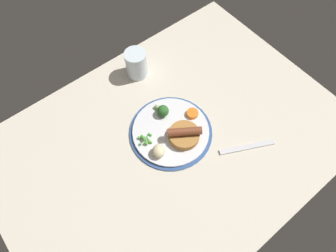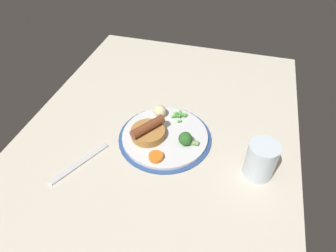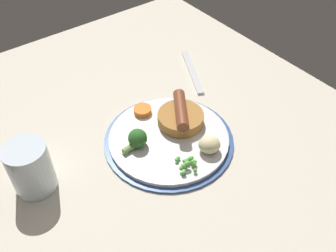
% 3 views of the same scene
% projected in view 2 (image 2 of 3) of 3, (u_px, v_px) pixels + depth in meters
% --- Properties ---
extents(dining_table, '(1.10, 0.80, 0.03)m').
position_uv_depth(dining_table, '(159.00, 137.00, 0.89)').
color(dining_table, beige).
rests_on(dining_table, ground).
extents(dinner_plate, '(0.27, 0.27, 0.01)m').
position_uv_depth(dinner_plate, '(165.00, 137.00, 0.87)').
color(dinner_plate, '#2D4C84').
rests_on(dinner_plate, dining_table).
extents(sausage_pudding, '(0.10, 0.10, 0.05)m').
position_uv_depth(sausage_pudding, '(148.00, 131.00, 0.84)').
color(sausage_pudding, '#AD7538').
rests_on(sausage_pudding, dinner_plate).
extents(pea_pile, '(0.05, 0.05, 0.02)m').
position_uv_depth(pea_pile, '(180.00, 115.00, 0.91)').
color(pea_pile, '#53A142').
rests_on(pea_pile, dinner_plate).
extents(broccoli_floret_near, '(0.04, 0.06, 0.04)m').
position_uv_depth(broccoli_floret_near, '(186.00, 139.00, 0.82)').
color(broccoli_floret_near, '#2D6628').
rests_on(broccoli_floret_near, dinner_plate).
extents(potato_chunk_1, '(0.06, 0.06, 0.03)m').
position_uv_depth(potato_chunk_1, '(160.00, 111.00, 0.91)').
color(potato_chunk_1, beige).
rests_on(potato_chunk_1, dinner_plate).
extents(carrot_slice_2, '(0.05, 0.05, 0.01)m').
position_uv_depth(carrot_slice_2, '(156.00, 157.00, 0.79)').
color(carrot_slice_2, orange).
rests_on(carrot_slice_2, dinner_plate).
extents(fork, '(0.17, 0.09, 0.01)m').
position_uv_depth(fork, '(80.00, 163.00, 0.80)').
color(fork, silver).
rests_on(fork, dining_table).
extents(drinking_glass, '(0.08, 0.08, 0.10)m').
position_uv_depth(drinking_glass, '(261.00, 160.00, 0.74)').
color(drinking_glass, silver).
rests_on(drinking_glass, dining_table).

